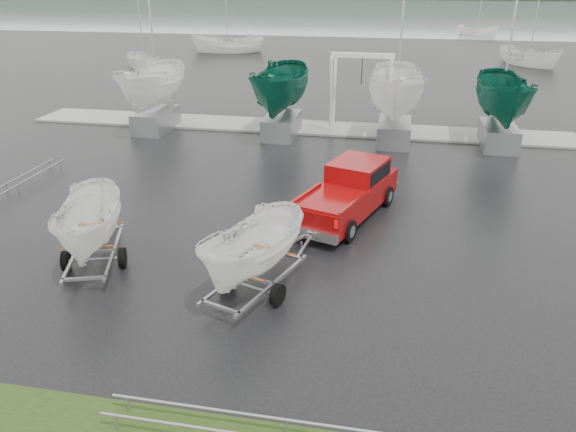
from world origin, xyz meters
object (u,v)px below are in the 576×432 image
Objects in this scene: pickup_truck at (350,189)px; trailer_parked at (84,181)px; trailer_hitched at (254,206)px; boat_hoist at (361,81)px.

pickup_truck is 1.18× the size of trailer_parked.
trailer_hitched reaches higher than pickup_truck.
trailer_parked reaches higher than boat_hoist.
trailer_hitched is at bearing -90.00° from pickup_truck.
boat_hoist is (-0.54, 11.56, 1.72)m from pickup_truck.
trailer_hitched is 1.15× the size of boat_hoist.
trailer_hitched is 5.08m from trailer_parked.
trailer_hitched is at bearing -94.70° from boat_hoist.
pickup_truck is at bearing 90.00° from trailer_hitched.
trailer_hitched is 0.96× the size of trailer_parked.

